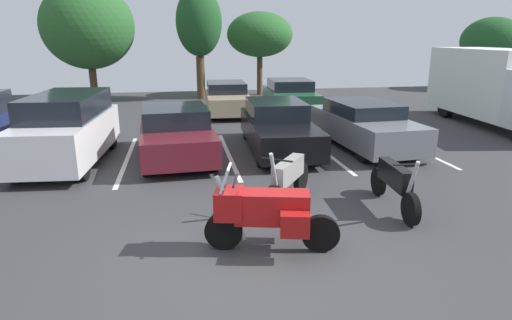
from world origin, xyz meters
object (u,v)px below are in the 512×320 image
(car_white, at_px, (68,129))
(car_maroon, at_px, (176,133))
(car_grey, at_px, (364,125))
(box_truck, at_px, (500,86))
(car_black, at_px, (278,127))
(motorcycle_third, at_px, (395,183))
(motorcycle_touring, at_px, (266,212))
(car_far_tan, at_px, (227,98))
(car_far_green, at_px, (290,96))
(motorcycle_second, at_px, (288,179))

(car_white, xyz_separation_m, car_maroon, (2.86, 0.00, -0.23))
(car_maroon, xyz_separation_m, car_grey, (5.73, 0.30, -0.01))
(box_truck, bearing_deg, car_black, -166.71)
(car_white, bearing_deg, car_black, 3.90)
(motorcycle_third, distance_m, car_black, 5.18)
(motorcycle_touring, height_order, car_far_tan, motorcycle_touring)
(car_far_green, relative_size, box_truck, 0.62)
(car_grey, bearing_deg, motorcycle_touring, -124.90)
(motorcycle_second, relative_size, motorcycle_third, 0.91)
(car_maroon, relative_size, car_grey, 0.90)
(motorcycle_second, relative_size, car_black, 0.41)
(car_maroon, distance_m, box_truck, 12.42)
(car_maroon, height_order, box_truck, box_truck)
(car_maroon, xyz_separation_m, car_far_tan, (2.23, 7.28, -0.04))
(motorcycle_third, height_order, box_truck, box_truck)
(motorcycle_third, distance_m, car_white, 8.49)
(car_maroon, distance_m, car_far_tan, 7.61)
(car_maroon, relative_size, car_far_tan, 0.89)
(car_black, height_order, car_far_tan, car_black)
(motorcycle_second, relative_size, car_maroon, 0.46)
(motorcycle_second, height_order, car_black, car_black)
(car_white, height_order, car_grey, car_white)
(car_black, height_order, box_truck, box_truck)
(car_maroon, bearing_deg, car_grey, 3.00)
(motorcycle_second, relative_size, car_grey, 0.41)
(motorcycle_touring, height_order, car_white, car_white)
(motorcycle_second, distance_m, box_truck, 11.95)
(car_grey, height_order, car_far_tan, car_grey)
(motorcycle_touring, bearing_deg, car_white, 125.83)
(motorcycle_second, bearing_deg, motorcycle_touring, -114.08)
(car_grey, bearing_deg, car_far_tan, 116.61)
(car_far_green, distance_m, box_truck, 8.39)
(car_maroon, height_order, car_grey, car_maroon)
(car_grey, bearing_deg, motorcycle_second, -128.74)
(motorcycle_touring, relative_size, motorcycle_third, 0.97)
(motorcycle_touring, bearing_deg, car_far_green, 74.06)
(car_white, distance_m, car_grey, 8.59)
(motorcycle_touring, xyz_separation_m, car_far_green, (3.71, 12.98, 0.06))
(motorcycle_second, bearing_deg, car_far_tan, 89.92)
(motorcycle_second, relative_size, car_far_green, 0.44)
(car_far_green, bearing_deg, car_black, -107.35)
(car_far_tan, relative_size, box_truck, 0.68)
(car_white, bearing_deg, box_truck, 9.67)
(motorcycle_touring, relative_size, box_truck, 0.29)
(car_grey, relative_size, box_truck, 0.66)
(motorcycle_touring, bearing_deg, car_black, 75.57)
(motorcycle_touring, xyz_separation_m, car_black, (1.62, 6.30, 0.03))
(car_grey, bearing_deg, car_black, 177.94)
(car_far_tan, height_order, car_far_green, car_far_green)
(motorcycle_second, bearing_deg, car_white, 141.27)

